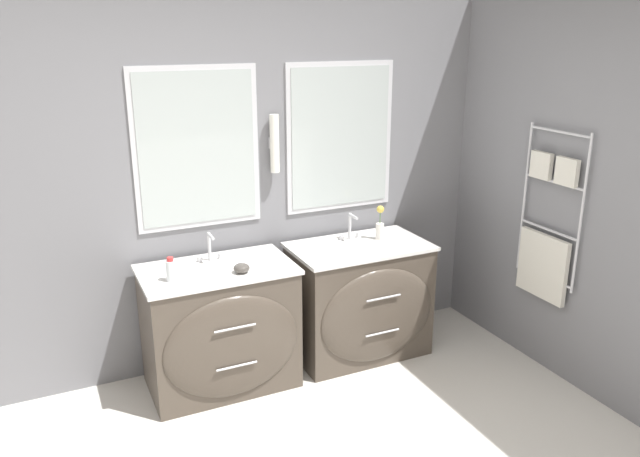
{
  "coord_description": "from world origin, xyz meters",
  "views": [
    {
      "loc": [
        -1.16,
        -2.11,
        2.31
      ],
      "look_at": [
        0.45,
        1.32,
        1.09
      ],
      "focal_mm": 35.0,
      "sensor_mm": 36.0,
      "label": 1
    }
  ],
  "objects_px": {
    "toiletry_bottle": "(171,270)",
    "amenity_bowl": "(242,268)",
    "vanity_left": "(222,329)",
    "flower_vase": "(380,225)",
    "vanity_right": "(361,300)"
  },
  "relations": [
    {
      "from": "toiletry_bottle",
      "to": "flower_vase",
      "type": "relative_size",
      "value": 0.61
    },
    {
      "from": "vanity_left",
      "to": "flower_vase",
      "type": "xyz_separation_m",
      "value": [
        1.24,
        0.09,
        0.52
      ]
    },
    {
      "from": "amenity_bowl",
      "to": "toiletry_bottle",
      "type": "bearing_deg",
      "value": 173.08
    },
    {
      "from": "vanity_left",
      "to": "flower_vase",
      "type": "relative_size",
      "value": 3.89
    },
    {
      "from": "vanity_right",
      "to": "amenity_bowl",
      "type": "distance_m",
      "value": 1.04
    },
    {
      "from": "vanity_left",
      "to": "flower_vase",
      "type": "distance_m",
      "value": 1.35
    },
    {
      "from": "vanity_left",
      "to": "amenity_bowl",
      "type": "distance_m",
      "value": 0.48
    },
    {
      "from": "toiletry_bottle",
      "to": "vanity_right",
      "type": "bearing_deg",
      "value": 2.45
    },
    {
      "from": "vanity_right",
      "to": "amenity_bowl",
      "type": "relative_size",
      "value": 9.61
    },
    {
      "from": "flower_vase",
      "to": "amenity_bowl",
      "type": "bearing_deg",
      "value": -169.77
    },
    {
      "from": "vanity_right",
      "to": "toiletry_bottle",
      "type": "bearing_deg",
      "value": -177.55
    },
    {
      "from": "toiletry_bottle",
      "to": "amenity_bowl",
      "type": "xyz_separation_m",
      "value": [
        0.43,
        -0.05,
        -0.04
      ]
    },
    {
      "from": "vanity_right",
      "to": "flower_vase",
      "type": "height_order",
      "value": "flower_vase"
    },
    {
      "from": "amenity_bowl",
      "to": "flower_vase",
      "type": "distance_m",
      "value": 1.15
    },
    {
      "from": "vanity_left",
      "to": "amenity_bowl",
      "type": "bearing_deg",
      "value": -42.69
    }
  ]
}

